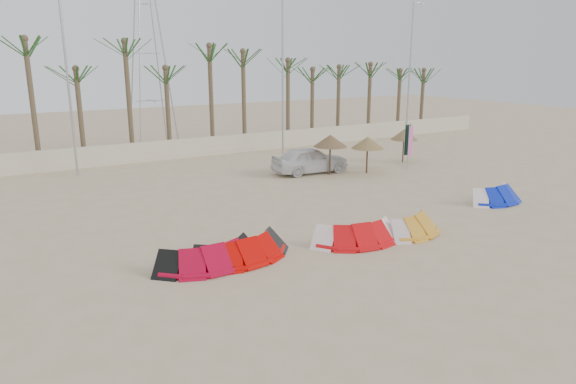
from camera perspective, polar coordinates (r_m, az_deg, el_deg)
ground at (r=17.04m, az=10.60°, el=-8.64°), size 120.00×120.00×0.00m
boundary_wall at (r=35.71m, az=-13.42°, el=4.56°), size 60.00×0.30×1.30m
palm_line at (r=36.83m, az=-13.69°, el=13.92°), size 52.00×4.00×7.70m
lamp_b at (r=31.91m, az=-23.27°, el=11.90°), size 1.25×0.14×11.00m
lamp_c at (r=36.66m, az=-0.55°, el=13.26°), size 1.25×0.14×11.00m
lamp_d at (r=43.99m, az=13.41°, el=13.11°), size 1.25×0.14×11.00m
pylon at (r=41.76m, az=-14.62°, el=5.01°), size 3.00×3.00×14.00m
kite_red_left at (r=17.42m, az=-9.12°, el=-6.55°), size 3.65×1.58×0.90m
kite_red_mid at (r=17.81m, az=-5.60°, el=-5.94°), size 3.79×1.90×0.90m
kite_red_right at (r=19.40m, az=7.17°, el=-4.23°), size 3.70×2.09×0.90m
kite_orange at (r=20.81m, az=13.46°, el=-3.23°), size 3.24×2.25×0.90m
kite_blue at (r=26.46m, az=21.75°, el=-0.06°), size 3.14×1.60×0.90m
parasol_left at (r=30.02m, az=4.72°, el=5.69°), size 1.98×1.98×2.37m
parasol_mid at (r=30.72m, az=8.84°, el=5.44°), size 1.94×1.94×2.19m
parasol_right at (r=34.43m, az=12.79°, el=6.25°), size 1.79×1.79×2.20m
flag_pink at (r=32.14m, az=13.47°, el=5.36°), size 0.45×0.12×2.86m
flag_green at (r=32.43m, az=13.03°, el=5.52°), size 0.45×0.06×2.90m
car at (r=30.64m, az=2.46°, el=3.59°), size 4.78×2.26×1.58m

